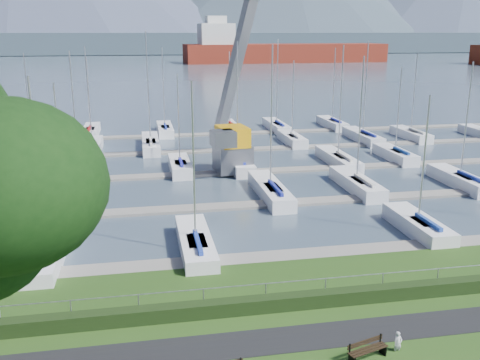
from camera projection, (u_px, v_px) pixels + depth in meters
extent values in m
cube|color=black|center=(304.00, 338.00, 23.14)|extent=(160.00, 2.00, 0.04)
cube|color=#435262|center=(150.00, 58.00, 272.23)|extent=(800.00, 540.00, 0.20)
cube|color=black|center=(288.00, 302.00, 25.51)|extent=(80.00, 0.70, 0.70)
cylinder|color=gray|center=(286.00, 282.00, 25.66)|extent=(80.00, 0.04, 0.04)
cube|color=#3E4F5B|center=(147.00, 42.00, 336.78)|extent=(900.00, 80.00, 12.00)
cube|color=#65635E|center=(259.00, 259.00, 31.73)|extent=(90.00, 1.60, 0.25)
cube|color=gray|center=(230.00, 206.00, 41.19)|extent=(90.00, 1.60, 0.25)
cube|color=slate|center=(213.00, 174.00, 50.66)|extent=(90.00, 1.60, 0.25)
cube|color=slate|center=(201.00, 151.00, 60.13)|extent=(90.00, 1.60, 0.25)
cube|color=slate|center=(192.00, 135.00, 69.59)|extent=(90.00, 1.60, 0.25)
cube|color=black|center=(352.00, 360.00, 21.21)|extent=(0.18, 0.40, 0.45)
cube|color=black|center=(350.00, 348.00, 21.25)|extent=(0.06, 0.06, 0.40)
cube|color=black|center=(383.00, 349.00, 21.93)|extent=(0.18, 0.40, 0.45)
cube|color=black|center=(380.00, 338.00, 21.97)|extent=(0.06, 0.06, 0.40)
cube|color=black|center=(371.00, 351.00, 21.38)|extent=(1.75, 0.63, 0.04)
cube|color=black|center=(368.00, 350.00, 21.51)|extent=(1.75, 0.63, 0.04)
cube|color=black|center=(366.00, 348.00, 21.64)|extent=(1.75, 0.63, 0.04)
cube|color=black|center=(365.00, 343.00, 21.64)|extent=(1.73, 0.57, 0.08)
cube|color=black|center=(365.00, 341.00, 21.60)|extent=(1.73, 0.57, 0.08)
imported|color=silver|center=(398.00, 340.00, 22.05)|extent=(0.42, 0.31, 1.03)
sphere|color=black|center=(16.00, 162.00, 16.10)|extent=(4.00, 4.00, 4.00)
sphere|color=black|center=(4.00, 185.00, 13.46)|extent=(5.27, 5.27, 5.27)
cube|color=slate|center=(233.00, 158.00, 50.80)|extent=(3.56, 3.56, 2.60)
cube|color=#E39F0D|center=(232.00, 136.00, 50.24)|extent=(2.99, 3.69, 1.80)
cube|color=slate|center=(242.00, 37.00, 52.40)|extent=(4.23, 11.02, 19.89)
cube|color=#575B5F|center=(223.00, 139.00, 48.08)|extent=(2.25, 2.43, 1.40)
cube|color=maroon|center=(286.00, 56.00, 233.64)|extent=(88.69, 21.07, 10.00)
cube|color=silver|center=(216.00, 38.00, 225.12)|extent=(14.48, 14.48, 12.00)
cube|color=silver|center=(216.00, 21.00, 223.24)|extent=(8.28, 8.28, 4.00)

